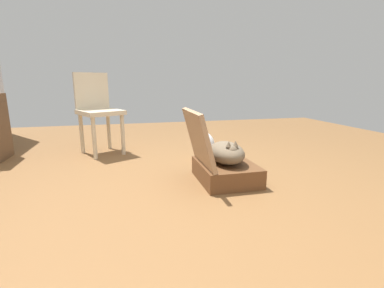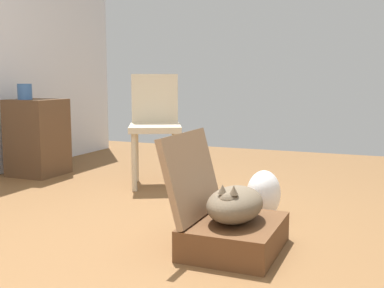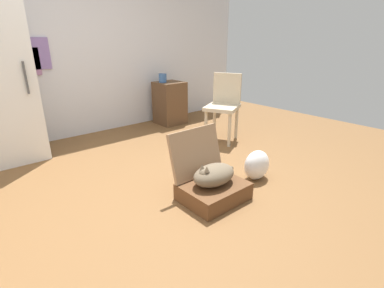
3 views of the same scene
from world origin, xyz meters
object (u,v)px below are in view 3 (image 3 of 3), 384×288
Objects in this scene: plastic_bag_white at (257,165)px; chair at (224,104)px; vase_tall at (163,78)px; cat at (214,175)px; suitcase_base at (213,191)px; refrigerator at (3,84)px; side_table at (170,103)px.

chair reaches higher than plastic_bag_white.
chair is (0.18, -1.23, -0.26)m from vase_tall.
plastic_bag_white is 2.47m from vase_tall.
suitcase_base is at bearing -3.90° from cat.
refrigerator is 1.92× the size of chair.
cat is at bearing -117.81° from side_table.
refrigerator is 2.26m from vase_tall.
refrigerator reaches higher than vase_tall.
chair is (1.29, 1.12, 0.27)m from cat.
refrigerator is 2.54× the size of side_table.
refrigerator is 2.72m from chair.
refrigerator reaches higher than cat.
cat is at bearing -179.54° from plastic_bag_white.
cat is 1.62× the size of plastic_bag_white.
vase_tall is 0.15× the size of chair.
cat is 2.65m from vase_tall.
side_table is at bearing -13.98° from vase_tall.
refrigerator is (-1.78, 2.27, 0.75)m from plastic_bag_white.
cat is at bearing 176.10° from suitcase_base.
plastic_bag_white is (0.64, 0.01, 0.08)m from suitcase_base.
chair is (2.44, -1.15, -0.38)m from refrigerator.
side_table reaches higher than suitcase_base.
plastic_bag_white is 0.17× the size of refrigerator.
suitcase_base is 1.76m from chair.
vase_tall reaches higher than cat.
cat is 0.54× the size of chair.
refrigerator is at bearing -142.19° from chair.
side_table is (1.22, 2.32, 0.10)m from cat.
suitcase_base is 0.17m from cat.
vase_tall is at bearing 1.98° from refrigerator.
vase_tall is (0.47, 2.34, 0.63)m from plastic_bag_white.
vase_tall is at bearing 161.45° from chair.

